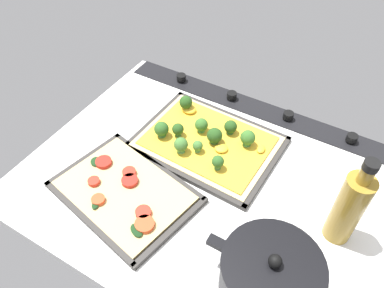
{
  "coord_description": "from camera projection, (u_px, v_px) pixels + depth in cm",
  "views": [
    {
      "loc": [
        -24.27,
        49.54,
        69.52
      ],
      "look_at": [
        6.43,
        -2.85,
        6.21
      ],
      "focal_mm": 34.95,
      "sensor_mm": 36.0,
      "label": 1
    }
  ],
  "objects": [
    {
      "name": "baking_tray_front",
      "position": [
        208.0,
        144.0,
        0.96
      ],
      "size": [
        35.94,
        27.5,
        1.3
      ],
      "color": "#33302D",
      "rests_on": "ground_plane"
    },
    {
      "name": "broccoli_pizza",
      "position": [
        206.0,
        139.0,
        0.95
      ],
      "size": [
        33.45,
        25.01,
        5.86
      ],
      "color": "#D3B77F",
      "rests_on": "baking_tray_front"
    },
    {
      "name": "baking_tray_back",
      "position": [
        124.0,
        193.0,
        0.85
      ],
      "size": [
        34.39,
        27.8,
        1.3
      ],
      "color": "#33302D",
      "rests_on": "ground_plane"
    },
    {
      "name": "veggie_pizza_back",
      "position": [
        124.0,
        191.0,
        0.85
      ],
      "size": [
        31.55,
        24.97,
        1.9
      ],
      "color": "tan",
      "rests_on": "baking_tray_back"
    },
    {
      "name": "oil_bottle",
      "position": [
        349.0,
        207.0,
        0.72
      ],
      "size": [
        5.6,
        5.6,
        22.63
      ],
      "color": "olive",
      "rests_on": "ground_plane"
    },
    {
      "name": "ground_plane",
      "position": [
        209.0,
        183.0,
        0.89
      ],
      "size": [
        85.44,
        65.29,
        3.0
      ],
      "primitive_type": "cube",
      "color": "white"
    },
    {
      "name": "cooking_pot",
      "position": [
        269.0,
        278.0,
        0.66
      ],
      "size": [
        24.96,
        18.12,
        12.63
      ],
      "color": "black",
      "rests_on": "ground_plane"
    },
    {
      "name": "stove_control_panel",
      "position": [
        259.0,
        108.0,
        1.05
      ],
      "size": [
        82.03,
        7.0,
        2.6
      ],
      "color": "black",
      "rests_on": "ground_plane"
    }
  ]
}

